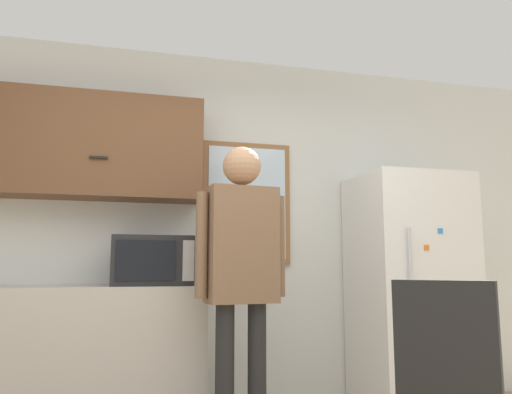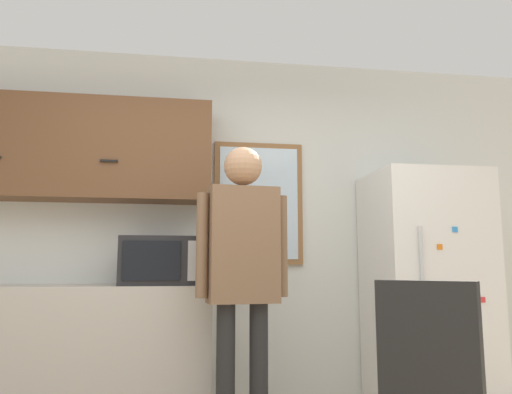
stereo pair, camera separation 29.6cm
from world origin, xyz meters
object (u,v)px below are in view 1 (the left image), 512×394
Objects in this scene: person at (241,259)px; refrigerator at (411,291)px; chair at (455,392)px; microwave at (152,261)px.

person is 1.51m from refrigerator.
person is at bearing -9.19° from chair.
person is 1.79× the size of chair.
microwave is 0.68m from person.
refrigerator is 1.76m from chair.
microwave is 1.93m from refrigerator.
chair is at bearing -116.47° from refrigerator.
microwave reaches higher than chair.
person reaches higher than refrigerator.
refrigerator is at bearing -66.61° from chair.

